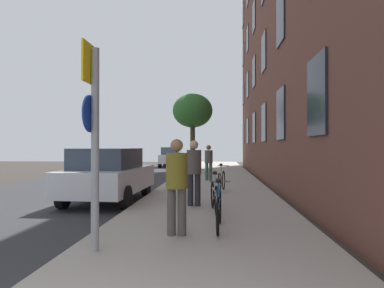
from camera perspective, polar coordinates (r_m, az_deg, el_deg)
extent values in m
plane|color=#332D28|center=(16.83, -8.44, -6.18)|extent=(41.80, 41.80, 0.00)
cube|color=#2D2D30|center=(17.41, -15.24, -5.96)|extent=(7.00, 38.00, 0.01)
cube|color=#9E9389|center=(16.42, 3.63, -6.11)|extent=(4.20, 38.00, 0.12)
cube|color=#1E232D|center=(7.88, 20.14, 7.62)|extent=(0.06, 1.34, 1.73)
cube|color=#1E232D|center=(11.92, 14.63, 4.88)|extent=(0.06, 1.34, 1.73)
cube|color=#1E232D|center=(16.02, 11.95, 3.52)|extent=(0.06, 1.34, 1.73)
cube|color=#1E232D|center=(20.15, 10.36, 2.70)|extent=(0.06, 1.34, 1.73)
cube|color=#1E232D|center=(24.29, 9.32, 2.17)|extent=(0.06, 1.34, 1.73)
cube|color=#1E232D|center=(28.44, 8.58, 1.79)|extent=(0.06, 1.34, 1.73)
cube|color=#1E232D|center=(12.64, 14.60, 19.70)|extent=(0.06, 1.34, 1.73)
cube|color=#1E232D|center=(16.56, 11.93, 14.79)|extent=(0.06, 1.34, 1.73)
cube|color=#1E232D|center=(20.58, 10.35, 11.77)|extent=(0.06, 1.34, 1.73)
cube|color=#1E232D|center=(24.65, 9.31, 9.73)|extent=(0.06, 1.34, 1.73)
cube|color=#1E232D|center=(28.75, 8.57, 8.27)|extent=(0.06, 1.34, 1.73)
cube|color=#1E232D|center=(21.50, 10.34, 20.25)|extent=(0.06, 1.34, 1.73)
cube|color=#1E232D|center=(25.43, 9.30, 16.95)|extent=(0.06, 1.34, 1.73)
cube|color=#1E232D|center=(29.42, 8.56, 14.53)|extent=(0.06, 1.34, 1.73)
cube|color=#1E232D|center=(30.42, 8.56, 20.45)|extent=(0.06, 1.34, 1.73)
cylinder|color=gray|center=(5.32, -15.91, -0.86)|extent=(0.12, 0.12, 3.05)
cube|color=yellow|center=(5.49, -16.69, 12.70)|extent=(0.03, 0.60, 0.60)
cylinder|color=#14339E|center=(5.37, -16.71, 4.88)|extent=(0.03, 0.56, 0.56)
cylinder|color=black|center=(22.69, 0.29, 0.39)|extent=(0.12, 0.12, 3.79)
cube|color=black|center=(22.77, -0.16, 4.03)|extent=(0.20, 0.24, 0.80)
sphere|color=#4B0707|center=(22.80, -0.44, 4.68)|extent=(0.16, 0.16, 0.16)
sphere|color=orange|center=(22.78, -0.44, 4.03)|extent=(0.16, 0.16, 0.16)
sphere|color=#083E11|center=(22.76, -0.44, 3.38)|extent=(0.16, 0.16, 0.16)
cylinder|color=#4C3823|center=(23.10, 0.10, -0.35)|extent=(0.32, 0.32, 3.20)
ellipsoid|color=#2D6628|center=(23.23, 0.10, 5.61)|extent=(2.70, 2.70, 2.30)
torus|color=black|center=(7.08, 4.69, -10.43)|extent=(0.07, 0.67, 0.67)
torus|color=black|center=(6.12, 4.34, -12.03)|extent=(0.07, 0.67, 0.67)
cylinder|color=#194C99|center=(6.57, 4.53, -9.59)|extent=(0.08, 0.84, 0.04)
cylinder|color=#194C99|center=(6.34, 4.44, -10.69)|extent=(0.07, 0.51, 0.28)
cylinder|color=#194C99|center=(6.38, 4.47, -7.57)|extent=(0.04, 0.04, 0.28)
cube|color=black|center=(6.37, 4.47, -6.14)|extent=(0.10, 0.24, 0.06)
cylinder|color=#4C4C4C|center=(7.01, 4.69, -6.27)|extent=(0.42, 0.05, 0.03)
torus|color=black|center=(8.76, 3.45, -8.45)|extent=(0.11, 0.69, 0.69)
torus|color=black|center=(7.75, 4.10, -9.50)|extent=(0.11, 0.69, 0.69)
cylinder|color=#99999E|center=(8.23, 3.75, -7.64)|extent=(0.13, 0.87, 0.04)
cylinder|color=#99999E|center=(7.99, 3.92, -8.48)|extent=(0.10, 0.53, 0.29)
cylinder|color=#99999E|center=(8.05, 3.85, -5.98)|extent=(0.04, 0.04, 0.28)
cube|color=black|center=(8.03, 3.85, -4.84)|extent=(0.10, 0.24, 0.06)
cylinder|color=#4C4C4C|center=(8.70, 3.45, -5.03)|extent=(0.42, 0.07, 0.03)
torus|color=black|center=(12.48, 5.30, -6.05)|extent=(0.14, 0.68, 0.68)
torus|color=black|center=(11.51, 4.63, -6.53)|extent=(0.14, 0.68, 0.68)
cylinder|color=#99999E|center=(11.98, 4.98, -5.39)|extent=(0.17, 0.83, 0.04)
cylinder|color=#99999E|center=(11.75, 4.81, -5.90)|extent=(0.12, 0.51, 0.28)
cylinder|color=#99999E|center=(11.82, 4.88, -4.22)|extent=(0.04, 0.04, 0.28)
cube|color=black|center=(11.81, 4.88, -3.44)|extent=(0.10, 0.24, 0.06)
cylinder|color=#4C4C4C|center=(12.44, 5.30, -3.66)|extent=(0.42, 0.09, 0.03)
cylinder|color=#4C4742|center=(6.14, -3.47, -11.24)|extent=(0.16, 0.16, 0.83)
cylinder|color=#4C4742|center=(6.11, -1.70, -11.28)|extent=(0.16, 0.16, 0.83)
cylinder|color=olive|center=(6.03, -2.58, -4.47)|extent=(0.53, 0.53, 0.62)
sphere|color=#936B4C|center=(6.02, -2.58, -0.23)|extent=(0.22, 0.22, 0.22)
cylinder|color=#26262D|center=(9.07, -0.26, -7.67)|extent=(0.16, 0.16, 0.84)
cylinder|color=#26262D|center=(9.06, 0.95, -7.68)|extent=(0.16, 0.16, 0.84)
cylinder|color=#4C4742|center=(9.00, 0.34, -3.01)|extent=(0.46, 0.46, 0.63)
sphere|color=tan|center=(9.00, 0.34, -0.13)|extent=(0.23, 0.23, 0.23)
cylinder|color=#33594C|center=(15.85, 2.49, -4.65)|extent=(0.15, 0.15, 0.80)
cylinder|color=#33594C|center=(15.85, 3.14, -4.65)|extent=(0.15, 0.15, 0.80)
cylinder|color=#4C4742|center=(15.81, 2.81, -2.13)|extent=(0.48, 0.48, 0.60)
sphere|color=brown|center=(15.81, 2.81, -0.58)|extent=(0.22, 0.22, 0.22)
cube|color=silver|center=(10.76, -13.67, -5.78)|extent=(2.01, 4.10, 0.70)
cube|color=#2D3847|center=(10.53, -14.00, -2.35)|extent=(1.65, 2.31, 0.60)
cylinder|color=black|center=(12.29, -15.65, -6.75)|extent=(0.22, 0.64, 0.64)
cylinder|color=black|center=(11.82, -7.71, -7.01)|extent=(0.22, 0.64, 0.64)
cylinder|color=black|center=(9.92, -20.80, -8.26)|extent=(0.22, 0.64, 0.64)
cylinder|color=black|center=(9.33, -11.05, -8.78)|extent=(0.22, 0.64, 0.64)
cube|color=silver|center=(28.39, -3.41, -2.46)|extent=(1.83, 4.15, 0.70)
cube|color=#384756|center=(28.17, -3.47, -1.16)|extent=(1.50, 2.34, 0.60)
cylinder|color=black|center=(29.81, -4.56, -3.04)|extent=(0.22, 0.64, 0.64)
cylinder|color=black|center=(29.61, -1.58, -3.06)|extent=(0.22, 0.64, 0.64)
cylinder|color=black|center=(27.22, -5.41, -3.29)|extent=(0.22, 0.64, 0.64)
cylinder|color=black|center=(27.00, -2.15, -3.31)|extent=(0.22, 0.64, 0.64)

